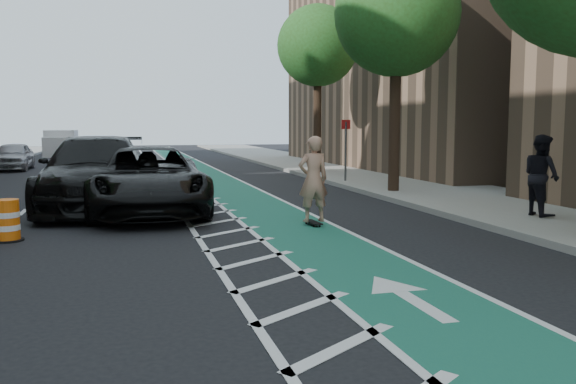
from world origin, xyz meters
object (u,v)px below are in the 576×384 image
object	(u,v)px
barrel_a	(7,221)
suv_far	(97,173)
skateboarder	(313,179)
suv_near	(148,180)

from	to	relation	value
barrel_a	suv_far	bearing A→B (deg)	71.02
skateboarder	barrel_a	world-z (taller)	skateboarder
skateboarder	barrel_a	xyz separation A→B (m)	(-6.39, -0.18, -0.68)
suv_near	skateboarder	bearing A→B (deg)	-39.08
suv_far	barrel_a	world-z (taller)	suv_far
skateboarder	suv_far	bearing A→B (deg)	-45.15
skateboarder	suv_near	world-z (taller)	skateboarder
skateboarder	barrel_a	size ratio (longest dim) A/B	2.35
barrel_a	suv_near	bearing A→B (deg)	47.98
skateboarder	suv_far	distance (m)	6.48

